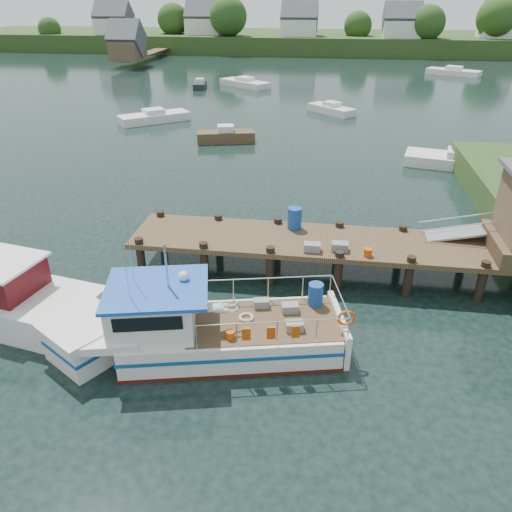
# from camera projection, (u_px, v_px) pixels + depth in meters

# --- Properties ---
(ground_plane) EXTENTS (160.00, 160.00, 0.00)m
(ground_plane) POSITION_uv_depth(u_px,v_px,m) (286.00, 269.00, 19.93)
(ground_plane) COLOR black
(far_shore) EXTENTS (140.00, 42.55, 9.22)m
(far_shore) POSITION_uv_depth(u_px,v_px,m) (328.00, 39.00, 90.85)
(far_shore) COLOR #2C451C
(far_shore) RESTS_ON ground
(dock) EXTENTS (16.60, 3.00, 4.78)m
(dock) POSITION_uv_depth(u_px,v_px,m) (467.00, 228.00, 18.05)
(dock) COLOR #4D3A24
(dock) RESTS_ON ground
(lobster_boat) EXTENTS (9.25, 4.38, 4.44)m
(lobster_boat) POSITION_uv_depth(u_px,v_px,m) (194.00, 330.00, 15.01)
(lobster_boat) COLOR silver
(lobster_boat) RESTS_ON ground
(moored_rowboat) EXTENTS (4.38, 2.40, 1.21)m
(moored_rowboat) POSITION_uv_depth(u_px,v_px,m) (226.00, 136.00, 36.46)
(moored_rowboat) COLOR #4D3A24
(moored_rowboat) RESTS_ON ground
(moored_far) EXTENTS (6.94, 5.16, 1.13)m
(moored_far) POSITION_uv_depth(u_px,v_px,m) (453.00, 72.00, 65.32)
(moored_far) COLOR silver
(moored_far) RESTS_ON ground
(moored_a) EXTENTS (5.82, 5.18, 1.08)m
(moored_a) POSITION_uv_depth(u_px,v_px,m) (154.00, 117.00, 42.09)
(moored_a) COLOR silver
(moored_a) RESTS_ON ground
(moored_b) EXTENTS (4.46, 4.38, 1.03)m
(moored_b) POSITION_uv_depth(u_px,v_px,m) (331.00, 109.00, 44.97)
(moored_b) COLOR silver
(moored_b) RESTS_ON ground
(moored_c) EXTENTS (7.23, 3.79, 1.09)m
(moored_c) POSITION_uv_depth(u_px,v_px,m) (462.00, 161.00, 31.18)
(moored_c) COLOR silver
(moored_c) RESTS_ON ground
(moored_d) EXTENTS (6.39, 5.52, 1.08)m
(moored_d) POSITION_uv_depth(u_px,v_px,m) (245.00, 83.00, 57.52)
(moored_d) COLOR silver
(moored_d) RESTS_ON ground
(moored_e) EXTENTS (1.84, 3.87, 1.03)m
(moored_e) POSITION_uv_depth(u_px,v_px,m) (200.00, 84.00, 56.81)
(moored_e) COLOR black
(moored_e) RESTS_ON ground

